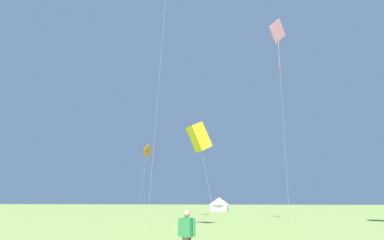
{
  "coord_description": "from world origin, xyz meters",
  "views": [
    {
      "loc": [
        7.24,
        -4.89,
        2.02
      ],
      "look_at": [
        0.0,
        32.0,
        10.76
      ],
      "focal_mm": 32.67,
      "sensor_mm": 36.0,
      "label": 1
    }
  ],
  "objects_px": {
    "person_spectator": "(187,239)",
    "festival_tent_left": "(219,203)",
    "kite_orange_diamond": "(147,151)",
    "kite_pink_diamond": "(278,34)",
    "kite_yellow_box": "(199,137)"
  },
  "relations": [
    {
      "from": "person_spectator",
      "to": "festival_tent_left",
      "type": "relative_size",
      "value": 0.41
    },
    {
      "from": "kite_pink_diamond",
      "to": "person_spectator",
      "type": "bearing_deg",
      "value": -100.93
    },
    {
      "from": "kite_pink_diamond",
      "to": "kite_yellow_box",
      "type": "bearing_deg",
      "value": -137.3
    },
    {
      "from": "kite_orange_diamond",
      "to": "kite_pink_diamond",
      "type": "xyz_separation_m",
      "value": [
        20.9,
        -18.41,
        10.1
      ]
    },
    {
      "from": "festival_tent_left",
      "to": "kite_orange_diamond",
      "type": "bearing_deg",
      "value": -115.76
    },
    {
      "from": "kite_pink_diamond",
      "to": "person_spectator",
      "type": "relative_size",
      "value": 12.68
    },
    {
      "from": "person_spectator",
      "to": "kite_yellow_box",
      "type": "bearing_deg",
      "value": 98.67
    },
    {
      "from": "kite_pink_diamond",
      "to": "kite_orange_diamond",
      "type": "bearing_deg",
      "value": 138.63
    },
    {
      "from": "person_spectator",
      "to": "festival_tent_left",
      "type": "xyz_separation_m",
      "value": [
        -6.49,
        63.53,
        0.68
      ]
    },
    {
      "from": "kite_orange_diamond",
      "to": "kite_pink_diamond",
      "type": "distance_m",
      "value": 29.63
    },
    {
      "from": "kite_orange_diamond",
      "to": "kite_yellow_box",
      "type": "relative_size",
      "value": 1.3
    },
    {
      "from": "person_spectator",
      "to": "festival_tent_left",
      "type": "bearing_deg",
      "value": 95.83
    },
    {
      "from": "kite_orange_diamond",
      "to": "kite_yellow_box",
      "type": "distance_m",
      "value": 28.85
    },
    {
      "from": "kite_yellow_box",
      "to": "kite_orange_diamond",
      "type": "bearing_deg",
      "value": 117.35
    },
    {
      "from": "person_spectator",
      "to": "kite_orange_diamond",
      "type": "bearing_deg",
      "value": 110.04
    }
  ]
}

